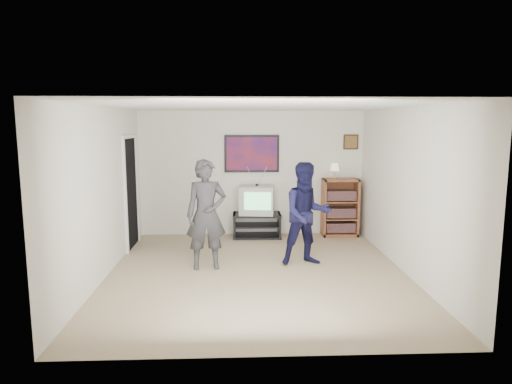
{
  "coord_description": "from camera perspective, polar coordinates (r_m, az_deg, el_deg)",
  "views": [
    {
      "loc": [
        -0.3,
        -6.66,
        2.27
      ],
      "look_at": [
        0.01,
        0.66,
        1.15
      ],
      "focal_mm": 32.0,
      "sensor_mm": 36.0,
      "label": 1
    }
  ],
  "objects": [
    {
      "name": "controller_right",
      "position": [
        7.47,
        6.33,
        -1.1
      ],
      "size": [
        0.09,
        0.14,
        0.04
      ],
      "primitive_type": "cube",
      "rotation": [
        0.0,
        0.0,
        0.4
      ],
      "color": "white",
      "rests_on": "person_short"
    },
    {
      "name": "room_shell",
      "position": [
        7.08,
        0.03,
        0.41
      ],
      "size": [
        4.51,
        5.0,
        2.51
      ],
      "color": "#93755D",
      "rests_on": "ground"
    },
    {
      "name": "small_picture",
      "position": [
        9.43,
        11.77,
        6.14
      ],
      "size": [
        0.3,
        0.03,
        0.3
      ],
      "primitive_type": "cube",
      "color": "black",
      "rests_on": "room_shell"
    },
    {
      "name": "crt_television",
      "position": [
        9.02,
        0.12,
        -0.97
      ],
      "size": [
        0.73,
        0.64,
        0.56
      ],
      "primitive_type": null,
      "rotation": [
        0.0,
        0.0,
        -0.12
      ],
      "color": "#ACABA7",
      "rests_on": "media_stand"
    },
    {
      "name": "person_tall",
      "position": [
        7.11,
        -6.22,
        -2.82
      ],
      "size": [
        0.68,
        0.5,
        1.71
      ],
      "primitive_type": "imported",
      "rotation": [
        0.0,
        0.0,
        0.15
      ],
      "color": "#313134",
      "rests_on": "room_shell"
    },
    {
      "name": "bookshelf",
      "position": [
        9.33,
        10.44,
        -1.91
      ],
      "size": [
        0.7,
        0.4,
        1.16
      ],
      "primitive_type": null,
      "color": "brown",
      "rests_on": "room_shell"
    },
    {
      "name": "controller_left",
      "position": [
        7.27,
        -5.98,
        -0.13
      ],
      "size": [
        0.04,
        0.12,
        0.03
      ],
      "primitive_type": "cube",
      "rotation": [
        0.0,
        0.0,
        -0.04
      ],
      "color": "white",
      "rests_on": "person_tall"
    },
    {
      "name": "person_short",
      "position": [
        7.32,
        6.34,
        -2.74
      ],
      "size": [
        0.88,
        0.73,
        1.65
      ],
      "primitive_type": "imported",
      "rotation": [
        0.0,
        0.0,
        0.14
      ],
      "color": "black",
      "rests_on": "room_shell"
    },
    {
      "name": "media_stand",
      "position": [
        9.13,
        0.11,
        -4.18
      ],
      "size": [
        0.95,
        0.54,
        0.48
      ],
      "rotation": [
        0.0,
        0.0,
        -0.01
      ],
      "color": "black",
      "rests_on": "room_shell"
    },
    {
      "name": "doorway",
      "position": [
        8.58,
        -15.43,
        -0.14
      ],
      "size": [
        0.03,
        0.85,
        2.0
      ],
      "primitive_type": "cube",
      "color": "black",
      "rests_on": "room_shell"
    },
    {
      "name": "air_vent",
      "position": [
        9.15,
        -4.01,
        6.67
      ],
      "size": [
        0.28,
        0.02,
        0.14
      ],
      "primitive_type": "cube",
      "color": "white",
      "rests_on": "room_shell"
    },
    {
      "name": "poster",
      "position": [
        9.16,
        -0.53,
        4.81
      ],
      "size": [
        1.1,
        0.03,
        0.75
      ],
      "primitive_type": "cube",
      "color": "black",
      "rests_on": "room_shell"
    },
    {
      "name": "table_lamp",
      "position": [
        9.24,
        9.8,
        2.6
      ],
      "size": [
        0.19,
        0.19,
        0.31
      ],
      "primitive_type": null,
      "color": "beige",
      "rests_on": "bookshelf"
    }
  ]
}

